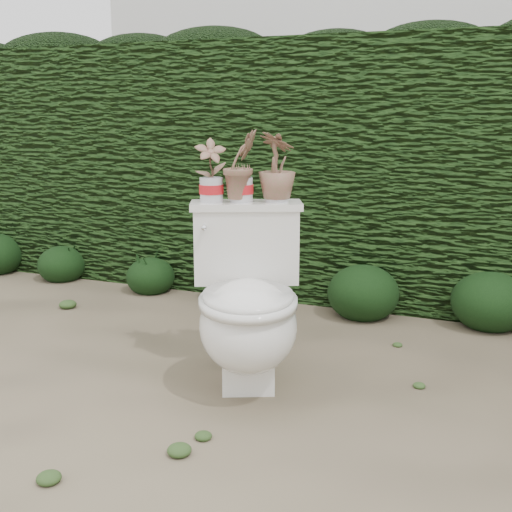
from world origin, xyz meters
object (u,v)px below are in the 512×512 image
at_px(potted_plant_left, 211,172).
at_px(potted_plant_center, 241,168).
at_px(toilet, 248,307).
at_px(potted_plant_right, 277,169).

xyz_separation_m(potted_plant_left, potted_plant_center, (0.12, 0.05, 0.02)).
bearing_deg(potted_plant_left, potted_plant_center, -8.42).
height_order(potted_plant_left, potted_plant_center, potted_plant_center).
distance_m(toilet, potted_plant_left, 0.62).
height_order(potted_plant_center, potted_plant_right, potted_plant_center).
relative_size(potted_plant_left, potted_plant_right, 0.91).
xyz_separation_m(toilet, potted_plant_left, (-0.24, 0.16, 0.55)).
bearing_deg(potted_plant_right, potted_plant_left, 48.00).
distance_m(toilet, potted_plant_right, 0.63).
distance_m(toilet, potted_plant_center, 0.62).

